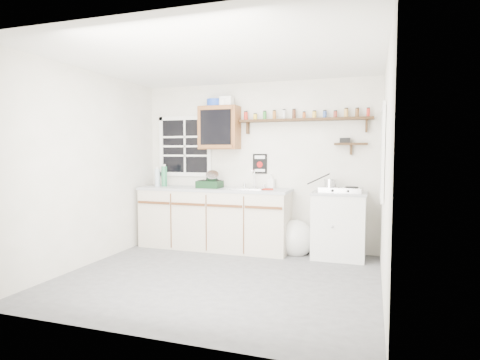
{
  "coord_description": "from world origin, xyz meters",
  "views": [
    {
      "loc": [
        1.68,
        -4.26,
        1.46
      ],
      "look_at": [
        0.08,
        0.55,
        1.1
      ],
      "focal_mm": 30.0,
      "sensor_mm": 36.0,
      "label": 1
    }
  ],
  "objects_px": {
    "upper_cabinet": "(219,128)",
    "hotplate": "(341,190)",
    "dish_rack": "(210,182)",
    "main_cabinet": "(214,218)",
    "right_cabinet": "(339,225)",
    "spice_shelf": "(304,119)"
  },
  "relations": [
    {
      "from": "upper_cabinet",
      "to": "hotplate",
      "type": "relative_size",
      "value": 1.11
    },
    {
      "from": "right_cabinet",
      "to": "upper_cabinet",
      "type": "height_order",
      "value": "upper_cabinet"
    },
    {
      "from": "spice_shelf",
      "to": "dish_rack",
      "type": "bearing_deg",
      "value": -170.33
    },
    {
      "from": "upper_cabinet",
      "to": "hotplate",
      "type": "bearing_deg",
      "value": -4.34
    },
    {
      "from": "main_cabinet",
      "to": "hotplate",
      "type": "bearing_deg",
      "value": 0.17
    },
    {
      "from": "upper_cabinet",
      "to": "hotplate",
      "type": "xyz_separation_m",
      "value": [
        1.82,
        -0.14,
        -0.88
      ]
    },
    {
      "from": "spice_shelf",
      "to": "dish_rack",
      "type": "distance_m",
      "value": 1.66
    },
    {
      "from": "main_cabinet",
      "to": "right_cabinet",
      "type": "xyz_separation_m",
      "value": [
        1.83,
        0.03,
        -0.01
      ]
    },
    {
      "from": "spice_shelf",
      "to": "dish_rack",
      "type": "xyz_separation_m",
      "value": [
        -1.35,
        -0.23,
        -0.93
      ]
    },
    {
      "from": "hotplate",
      "to": "dish_rack",
      "type": "bearing_deg",
      "value": -175.07
    },
    {
      "from": "right_cabinet",
      "to": "dish_rack",
      "type": "height_order",
      "value": "dish_rack"
    },
    {
      "from": "spice_shelf",
      "to": "hotplate",
      "type": "distance_m",
      "value": 1.15
    },
    {
      "from": "right_cabinet",
      "to": "spice_shelf",
      "type": "relative_size",
      "value": 0.48
    },
    {
      "from": "right_cabinet",
      "to": "hotplate",
      "type": "height_order",
      "value": "hotplate"
    },
    {
      "from": "right_cabinet",
      "to": "hotplate",
      "type": "bearing_deg",
      "value": -40.55
    },
    {
      "from": "main_cabinet",
      "to": "upper_cabinet",
      "type": "height_order",
      "value": "upper_cabinet"
    },
    {
      "from": "upper_cabinet",
      "to": "dish_rack",
      "type": "relative_size",
      "value": 1.81
    },
    {
      "from": "dish_rack",
      "to": "main_cabinet",
      "type": "bearing_deg",
      "value": 20.76
    },
    {
      "from": "main_cabinet",
      "to": "upper_cabinet",
      "type": "distance_m",
      "value": 1.37
    },
    {
      "from": "hotplate",
      "to": "main_cabinet",
      "type": "bearing_deg",
      "value": -175.58
    },
    {
      "from": "main_cabinet",
      "to": "upper_cabinet",
      "type": "relative_size",
      "value": 3.55
    },
    {
      "from": "dish_rack",
      "to": "hotplate",
      "type": "distance_m",
      "value": 1.91
    }
  ]
}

